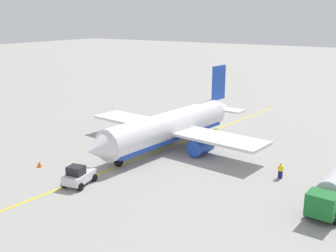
{
  "coord_description": "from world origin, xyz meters",
  "views": [
    {
      "loc": [
        43.83,
        28.49,
        17.12
      ],
      "look_at": [
        0.0,
        0.0,
        3.0
      ],
      "focal_mm": 43.72,
      "sensor_mm": 36.0,
      "label": 1
    }
  ],
  "objects": [
    {
      "name": "ground_plane",
      "position": [
        0.0,
        0.0,
        0.0
      ],
      "size": [
        400.0,
        400.0,
        0.0
      ],
      "primitive_type": "plane",
      "color": "#9E9B96"
    },
    {
      "name": "airplane",
      "position": [
        -0.45,
        0.05,
        2.75
      ],
      "size": [
        28.86,
        27.04,
        9.87
      ],
      "color": "white",
      "rests_on": "ground"
    },
    {
      "name": "pushback_tug",
      "position": [
        15.6,
        -1.0,
        1.01
      ],
      "size": [
        3.92,
        2.91,
        2.2
      ],
      "color": "silver",
      "rests_on": "ground"
    },
    {
      "name": "refueling_worker",
      "position": [
        2.31,
        16.09,
        0.82
      ],
      "size": [
        0.39,
        0.54,
        1.71
      ],
      "color": "navy",
      "rests_on": "ground"
    },
    {
      "name": "safety_cone_nose",
      "position": [
        14.33,
        -8.65,
        0.34
      ],
      "size": [
        0.61,
        0.61,
        0.68
      ],
      "primitive_type": "cone",
      "color": "#F2590F",
      "rests_on": "ground"
    },
    {
      "name": "taxi_line_marking",
      "position": [
        0.0,
        0.0,
        0.01
      ],
      "size": [
        62.3,
        7.14,
        0.01
      ],
      "primitive_type": "cube",
      "rotation": [
        0.0,
        0.0,
        -0.11
      ],
      "color": "yellow",
      "rests_on": "ground"
    }
  ]
}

